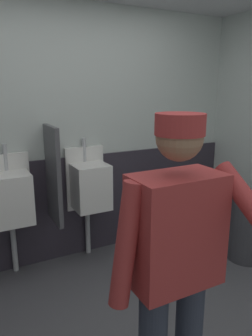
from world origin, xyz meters
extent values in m
cube|color=silver|center=(0.00, 1.63, 1.25)|extent=(4.40, 0.12, 2.51)
cube|color=#2D2833|center=(0.00, 1.55, 0.53)|extent=(3.80, 0.03, 1.05)
cube|color=white|center=(-0.60, 1.54, 0.83)|extent=(0.40, 0.05, 0.65)
cube|color=white|center=(-0.60, 1.37, 0.78)|extent=(0.34, 0.30, 0.45)
cylinder|color=#B7BABF|center=(-0.60, 1.53, 1.12)|extent=(0.04, 0.04, 0.24)
cylinder|color=#B7BABF|center=(-0.60, 1.50, 0.28)|extent=(0.05, 0.05, 0.55)
cube|color=white|center=(0.15, 1.54, 0.83)|extent=(0.40, 0.05, 0.65)
cube|color=white|center=(0.15, 1.37, 0.78)|extent=(0.34, 0.30, 0.45)
cylinder|color=#B7BABF|center=(0.15, 1.53, 1.12)|extent=(0.04, 0.04, 0.24)
cylinder|color=#B7BABF|center=(0.15, 1.50, 0.28)|extent=(0.05, 0.05, 0.55)
cube|color=#4C4C51|center=(-0.22, 1.34, 0.95)|extent=(0.04, 0.40, 0.90)
cube|color=maroon|center=(-0.12, -0.38, 1.10)|extent=(0.42, 0.24, 0.53)
cylinder|color=maroon|center=(-0.37, -0.38, 1.09)|extent=(0.17, 0.09, 0.56)
sphere|color=#8C664C|center=(-0.12, -0.38, 1.52)|extent=(0.20, 0.20, 0.20)
cylinder|color=maroon|center=(-0.12, -0.38, 1.58)|extent=(0.21, 0.21, 0.09)
cylinder|color=#38383D|center=(1.56, 0.63, 0.34)|extent=(0.38, 0.38, 0.68)
camera|label=1|loc=(-0.95, -1.47, 1.73)|focal=34.43mm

